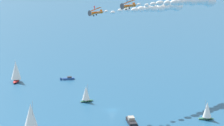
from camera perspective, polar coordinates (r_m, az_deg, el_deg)
The scene contains 13 objects.
ground_plane at distance 180.02m, azimuth 0.04°, elevation -6.16°, with size 2000.00×2000.00×0.00m, color #1E517A.
sailboat_near_centre at distance 228.68m, azimuth -12.39°, elevation -1.10°, with size 9.37×7.03×11.95m.
sailboat_far_port at distance 157.34m, azimuth -10.50°, elevation -7.01°, with size 9.37×6.50×11.71m.
sailboat_inshore at distance 171.84m, azimuth 12.26°, elevation -6.08°, with size 4.63×6.12×7.82m.
motorboat_offshore at distance 230.37m, azimuth -5.93°, elevation -2.03°, with size 3.87×7.69×2.16m.
motorboat_trailing at distance 163.47m, azimuth 2.65°, elevation -7.77°, with size 10.90×6.20×3.08m.
sailboat_ahead at distance 190.34m, azimuth -3.39°, elevation -4.02°, with size 3.70×6.31×7.97m.
biplane_lead at distance 164.48m, azimuth 2.10°, elevation 7.48°, with size 7.51×7.04×3.92m.
wingwalker_lead at distance 164.78m, azimuth 1.96°, elevation 8.21°, with size 1.45×0.38×1.51m.
smoke_trail_lead at distance 193.71m, azimuth 10.82°, elevation 7.89°, with size 13.93×48.61×6.22m.
biplane_wingman at distance 178.54m, azimuth -2.17°, elevation 6.59°, with size 7.51×7.04×3.92m.
wingwalker_wingman at distance 178.84m, azimuth -2.31°, elevation 7.26°, with size 1.45×0.38×1.51m.
smoke_trail_wingman at distance 205.90m, azimuth 6.68°, elevation 7.22°, with size 13.62×48.11×6.20m.
Camera 1 is at (-149.36, 83.54, 55.87)m, focal length 70.29 mm.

